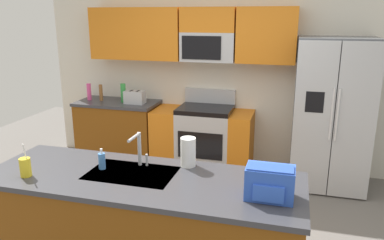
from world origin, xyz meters
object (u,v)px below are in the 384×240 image
Objects in this scene: toaster at (135,97)px; bottle_green at (123,93)px; sink_faucet at (139,147)px; range_oven at (203,139)px; soap_dispenser at (102,161)px; pepper_mill at (101,93)px; drink_cup_yellow at (25,167)px; backpack at (270,182)px; paper_towel_roll at (188,152)px; bottle_pink at (89,92)px; refrigerator at (331,115)px.

toaster is 1.06× the size of bottle_green.
bottle_green is 2.45m from sink_faucet.
range_oven is 8.00× the size of soap_dispenser.
drink_cup_yellow is (0.76, -2.57, -0.04)m from pepper_mill.
toaster is 0.87× the size of backpack.
backpack is at bearing -49.65° from toaster.
toaster is 2.41m from paper_towel_roll.
sink_faucet reaches higher than range_oven.
backpack is (1.06, -0.28, -0.05)m from sink_faucet.
drink_cup_yellow is (-0.76, -0.42, -0.09)m from sink_faucet.
drink_cup_yellow is at bearing -151.26° from sink_faucet.
toaster is 0.74m from bottle_pink.
toaster reaches higher than soap_dispenser.
refrigerator reaches higher than backpack.
paper_towel_roll is (0.65, 0.24, 0.05)m from soap_dispenser.
soap_dispenser is at bearing 30.42° from drink_cup_yellow.
range_oven is 2.36m from soap_dispenser.
range_oven is at bearing 0.09° from pepper_mill.
range_oven is 2.16m from paper_towel_roll.
paper_towel_roll is at bearing -55.86° from toaster.
bottle_green is 3.30m from backpack.
soap_dispenser is at bearing -130.63° from refrigerator.
pepper_mill is at bearing 132.98° from paper_towel_roll.
bottle_pink is at bearing 179.00° from refrigerator.
range_oven is 2.74m from drink_cup_yellow.
paper_towel_roll is 0.75× the size of backpack.
refrigerator is 7.63× the size of bottle_pink.
bottle_pink reaches higher than paper_towel_roll.
sink_faucet is 0.87m from drink_cup_yellow.
range_oven is at bearing 73.59° from drink_cup_yellow.
paper_towel_roll is (1.90, -2.04, 0.00)m from pepper_mill.
toaster is at bearing -12.75° from bottle_green.
bottle_green is 2.56m from paper_towel_roll.
backpack is at bearing -103.52° from refrigerator.
soap_dispenser is at bearing 173.24° from backpack.
refrigerator is 2.66m from sink_faucet.
paper_towel_roll is at bearing -79.47° from range_oven.
bottle_green reaches higher than range_oven.
drink_cup_yellow reaches higher than soap_dispenser.
sink_faucet is (1.52, -2.16, 0.05)m from pepper_mill.
range_oven is 2.73m from backpack.
toaster is at bearing 114.70° from sink_faucet.
refrigerator is at bearing -2.52° from range_oven.
pepper_mill reaches higher than backpack.
bottle_green is 0.94× the size of sink_faucet.
backpack is at bearing -41.27° from bottle_pink.
refrigerator is 7.71× the size of paper_towel_roll.
sink_faucet reaches higher than soap_dispenser.
pepper_mill is 0.19m from bottle_pink.
soap_dispenser is (-0.27, -2.29, 0.53)m from range_oven.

